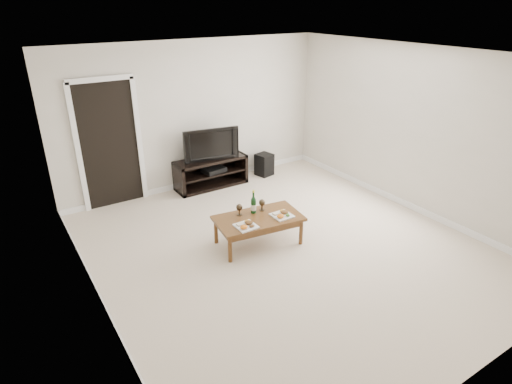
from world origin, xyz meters
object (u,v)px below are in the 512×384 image
(subwoofer, at_px, (264,165))
(coffee_table, at_px, (258,230))
(media_console, at_px, (211,173))
(television, at_px, (210,143))

(subwoofer, relative_size, coffee_table, 0.36)
(media_console, relative_size, television, 1.33)
(media_console, height_order, television, television)
(media_console, relative_size, coffee_table, 1.12)
(television, xyz_separation_m, coffee_table, (-0.38, -2.18, -0.63))
(media_console, height_order, subwoofer, media_console)
(media_console, xyz_separation_m, coffee_table, (-0.38, -2.18, -0.07))
(television, bearing_deg, coffee_table, -90.49)
(media_console, height_order, coffee_table, media_console)
(media_console, distance_m, coffee_table, 2.22)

